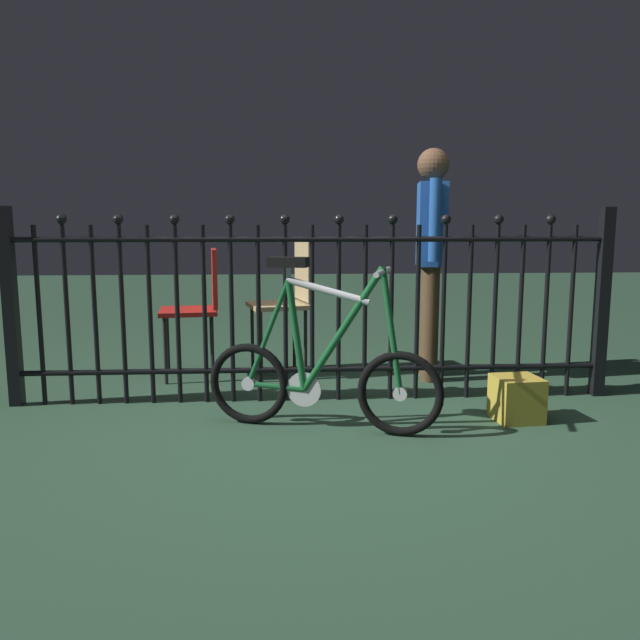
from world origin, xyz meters
name	(u,v)px	position (x,y,z in m)	size (l,w,h in m)	color
ground_plane	(322,433)	(0.00, 0.00, 0.00)	(20.00, 20.00, 0.00)	#2A4833
iron_fence	(306,304)	(-0.05, 0.61, 0.58)	(3.54, 0.07, 1.14)	black
bicycle	(322,372)	(0.00, 0.06, 0.30)	(1.18, 0.50, 0.88)	black
chair_tan	(289,294)	(-0.14, 1.26, 0.57)	(0.46, 0.46, 0.93)	black
chair_red	(200,300)	(-0.74, 1.23, 0.53)	(0.43, 0.42, 0.88)	black
person_visitor	(431,245)	(0.80, 1.10, 0.90)	(0.22, 0.47, 1.53)	#4C3823
display_crate	(517,399)	(1.06, 0.15, 0.12)	(0.23, 0.23, 0.24)	#B29933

